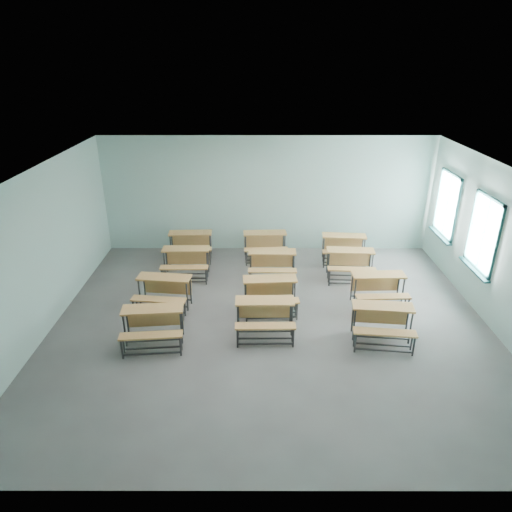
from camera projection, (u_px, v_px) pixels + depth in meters
The scene contains 13 objects.
room at pixel (276, 252), 8.91m from camera, with size 9.04×8.04×3.24m.
desk_unit_r0c0 at pixel (153, 322), 8.67m from camera, with size 1.23×0.88×0.72m.
desk_unit_r0c1 at pixel (265, 313), 8.96m from camera, with size 1.17×0.79×0.72m.
desk_unit_r0c2 at pixel (383, 319), 8.76m from camera, with size 1.24×0.90×0.72m.
desk_unit_r1c0 at pixel (163, 289), 9.89m from camera, with size 1.24×0.91×0.72m.
desk_unit_r1c1 at pixel (270, 290), 9.82m from camera, with size 1.21×0.85×0.72m.
desk_unit_r1c2 at pixel (379, 286), 10.00m from camera, with size 1.18×0.81×0.72m.
desk_unit_r2c0 at pixel (186, 259), 11.33m from camera, with size 1.17×0.79×0.72m.
desk_unit_r2c1 at pixel (272, 262), 11.17m from camera, with size 1.17×0.80×0.72m.
desk_unit_r2c2 at pixel (350, 260), 11.24m from camera, with size 1.21×0.85×0.72m.
desk_unit_r3c0 at pixel (190, 242), 12.34m from camera, with size 1.20×0.84×0.72m.
desk_unit_r3c1 at pixel (265, 242), 12.34m from camera, with size 1.21×0.85×0.72m.
desk_unit_r3c2 at pixel (344, 245), 12.15m from camera, with size 1.22×0.88×0.72m.
Camera 1 is at (-0.29, -8.13, 5.16)m, focal length 32.00 mm.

